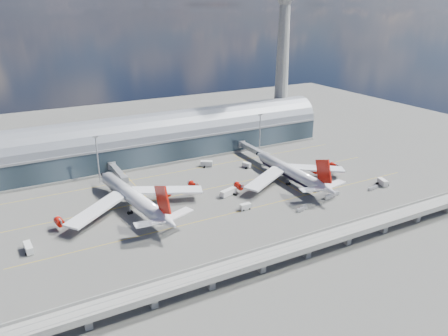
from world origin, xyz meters
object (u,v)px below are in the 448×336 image
cargo_train_1 (332,195)px  cargo_train_2 (373,188)px  floodlight_mast_left (98,158)px  service_truck_1 (245,207)px  cargo_train_0 (302,209)px  service_truck_3 (383,182)px  floodlight_mast_right (260,133)px  service_truck_4 (247,165)px  service_truck_0 (29,248)px  airliner_right (291,172)px  service_truck_5 (206,164)px  service_truck_2 (228,192)px  control_tower (282,62)px  airliner_left (134,198)px

cargo_train_1 → cargo_train_2: (24.64, -2.80, -0.11)m
floodlight_mast_left → service_truck_1: bearing=-52.0°
cargo_train_0 → service_truck_1: bearing=75.7°
service_truck_3 → service_truck_1: bearing=-170.3°
floodlight_mast_right → cargo_train_2: (19.73, -75.76, -12.85)m
service_truck_3 → cargo_train_1: size_ratio=0.69×
service_truck_4 → service_truck_1: bearing=-142.5°
service_truck_0 → service_truck_3: service_truck_3 is taller
service_truck_3 → service_truck_4: 74.42m
service_truck_4 → cargo_train_0: service_truck_4 is taller
service_truck_3 → service_truck_4: service_truck_3 is taller
airliner_right → service_truck_5: size_ratio=9.43×
floodlight_mast_right → service_truck_2: (-48.66, -47.22, -11.91)m
cargo_train_2 → cargo_train_0: bearing=103.6°
service_truck_1 → service_truck_4: (29.29, 47.14, 0.01)m
control_tower → service_truck_3: size_ratio=14.41×
airliner_right → cargo_train_1: (6.33, -25.10, -4.69)m
service_truck_2 → service_truck_5: size_ratio=1.32×
service_truck_0 → cargo_train_2: size_ratio=1.13×
floodlight_mast_right → service_truck_2: 68.84m
service_truck_1 → service_truck_5: size_ratio=0.70×
floodlight_mast_right → airliner_left: (-94.19, -41.47, -7.25)m
service_truck_2 → service_truck_4: service_truck_2 is taller
airliner_left → service_truck_4: 77.99m
service_truck_1 → cargo_train_0: (22.39, -13.16, -0.68)m
service_truck_1 → cargo_train_0: 25.98m
service_truck_5 → cargo_train_2: (59.42, -70.83, -0.90)m
floodlight_mast_left → service_truck_5: (60.32, -4.93, -11.95)m
service_truck_4 → service_truck_5: bearing=126.5°
airliner_left → service_truck_4: airliner_left is taller
control_tower → airliner_left: size_ratio=1.41×
airliner_left → service_truck_5: bearing=25.5°
airliner_left → cargo_train_2: 119.11m
control_tower → airliner_right: (-46.23, -75.87, -46.05)m
service_truck_5 → cargo_train_1: bearing=-122.4°
service_truck_2 → cargo_train_0: 37.50m
control_tower → service_truck_5: control_tower is taller
service_truck_3 → service_truck_4: (-48.46, 56.47, -0.18)m
service_truck_4 → airliner_left: bearing=177.2°
cargo_train_2 → service_truck_5: bearing=51.0°
floodlight_mast_left → cargo_train_1: size_ratio=2.49×
service_truck_4 → service_truck_2: bearing=-154.5°
service_truck_3 → floodlight_mast_right: bearing=127.5°
airliner_left → service_truck_2: (45.53, -5.75, -4.66)m
airliner_right → service_truck_0: 129.80m
airliner_left → service_truck_1: airliner_left is taller
airliner_right → service_truck_4: airliner_right is taller
control_tower → cargo_train_1: control_tower is taller
service_truck_4 → cargo_train_2: service_truck_4 is taller
cargo_train_0 → service_truck_5: bearing=26.0°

